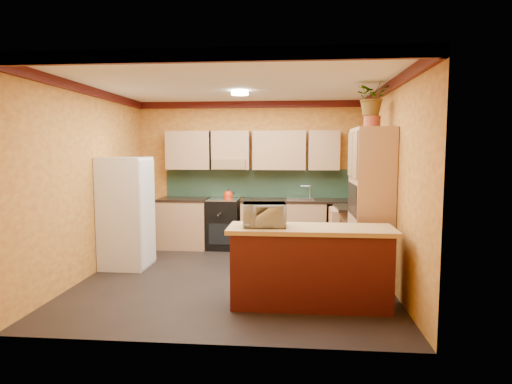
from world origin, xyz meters
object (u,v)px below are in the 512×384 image
Objects in this scene: microwave at (264,215)px; pantry at (370,206)px; breakfast_bar at (310,269)px; base_cabinets_back at (257,225)px; stove at (224,224)px; fridge at (126,212)px.

pantry is at bearing 29.54° from microwave.
base_cabinets_back is at bearing 106.95° from breakfast_bar.
pantry is at bearing 48.85° from breakfast_bar.
base_cabinets_back is 1.74× the size of pantry.
stove is 3.02m from pantry.
pantry is at bearing -47.67° from base_cabinets_back.
fridge is (-1.91, -1.37, 0.41)m from base_cabinets_back.
breakfast_bar is at bearing -73.05° from base_cabinets_back.
microwave reaches higher than stove.
breakfast_bar is (2.77, -1.43, -0.41)m from fridge.
fridge is 0.81× the size of pantry.
stove is at bearing 141.30° from pantry.
fridge is 0.94× the size of breakfast_bar.
microwave reaches higher than breakfast_bar.
pantry is (3.60, -0.48, 0.20)m from fridge.
stove is at bearing -180.00° from base_cabinets_back.
base_cabinets_back is at bearing 35.65° from fridge.
fridge reaches higher than stove.
base_cabinets_back and breakfast_bar have the same top height.
breakfast_bar is (1.48, -2.81, -0.02)m from stove.
stove is 1.86× the size of microwave.
microwave is at bearing -32.74° from fridge.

